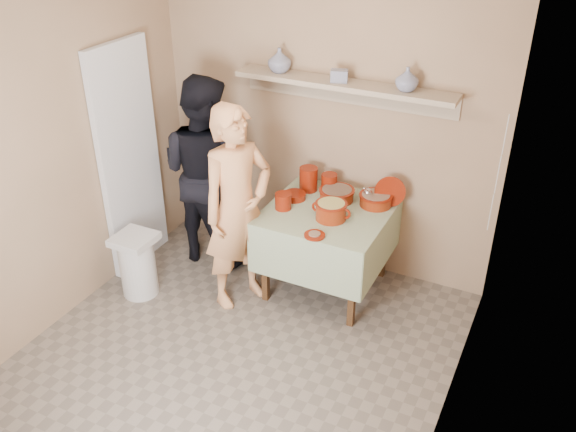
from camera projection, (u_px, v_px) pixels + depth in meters
The scene contains 22 objects.
ground at pixel (223, 372), 4.39m from camera, with size 3.50×3.50×0.00m, color #6F6257.
tile_panel at pixel (130, 160), 5.20m from camera, with size 0.06×0.70×2.00m, color silver.
plate_stack_a at pixel (308, 179), 5.18m from camera, with size 0.16×0.16×0.21m, color #671509.
plate_stack_b at pixel (329, 183), 5.16m from camera, with size 0.14×0.14×0.16m, color #671509.
bowl_stack at pixel (283, 201), 4.91m from camera, with size 0.13×0.13×0.13m, color #671509.
empty_bowl at pixel (295, 196), 5.08m from camera, with size 0.18×0.18×0.05m, color #671509.
propped_lid at pixel (390, 192), 4.94m from camera, with size 0.25×0.25×0.02m, color #671509.
vase_right at pixel (407, 79), 4.50m from camera, with size 0.17×0.17×0.18m, color navy.
vase_left at pixel (279, 60), 4.91m from camera, with size 0.19×0.19×0.20m, color navy.
ceramic_box at pixel (339, 76), 4.71m from camera, with size 0.13×0.09×0.09m, color navy.
person_cook at pixel (238, 209), 4.76m from camera, with size 0.62×0.41×1.70m, color tan.
person_helper at pixel (205, 171), 5.33m from camera, with size 0.84×0.65×1.72m, color black.
room_shell at pixel (209, 169), 3.60m from camera, with size 3.04×3.54×2.62m.
serving_table at pixel (328, 223), 4.98m from camera, with size 0.97×0.97×0.76m.
cazuela_meat_a at pixel (337, 193), 5.05m from camera, with size 0.30×0.30×0.10m.
cazuela_meat_b at pixel (376, 199), 4.96m from camera, with size 0.28×0.28×0.10m.
ladle at pixel (368, 192), 4.95m from camera, with size 0.08×0.26×0.19m.
cazuela_rice at pixel (331, 209), 4.75m from camera, with size 0.33×0.25×0.14m.
front_plate at pixel (315, 235), 4.56m from camera, with size 0.16×0.16×0.03m.
wall_shelf at pixel (344, 87), 4.78m from camera, with size 1.80×0.25×0.21m.
trash_bin at pixel (138, 264), 5.09m from camera, with size 0.32×0.32×0.56m.
electrical_cord at pixel (498, 175), 4.37m from camera, with size 0.01×0.05×0.90m.
Camera 1 is at (1.86, -2.72, 3.15)m, focal length 38.00 mm.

